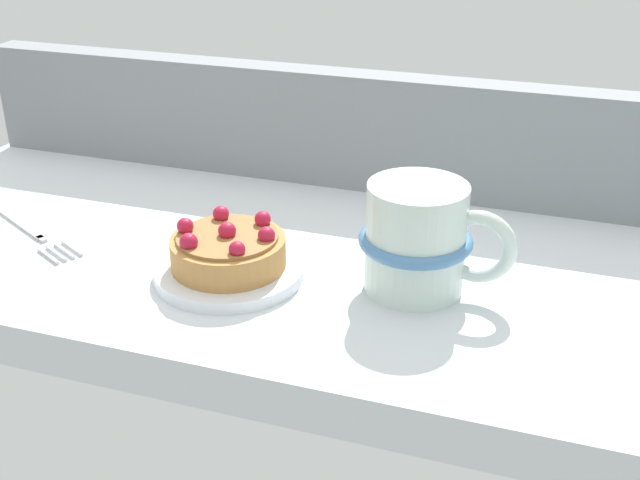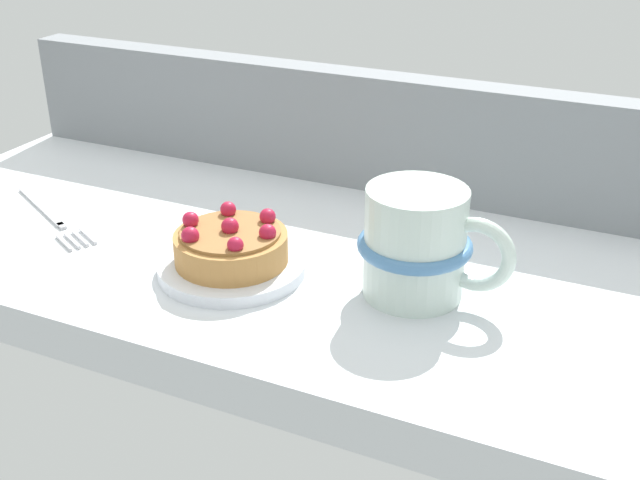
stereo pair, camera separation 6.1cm
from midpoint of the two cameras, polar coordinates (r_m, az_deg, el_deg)
name	(u,v)px [view 2 (the right image)]	position (r cm, az deg, el deg)	size (l,w,h in cm)	color
ground_plane	(314,271)	(68.56, 2.15, -2.29)	(85.14, 35.88, 3.66)	silver
window_rail_back	(384,133)	(79.51, 6.84, 7.64)	(83.44, 3.54, 11.57)	gray
dessert_plate	(232,267)	(64.43, -3.64, -2.00)	(12.06, 12.06, 1.02)	silver
raspberry_tart	(231,245)	(63.51, -3.70, -0.41)	(9.17, 9.17, 3.80)	#B77F42
coffee_mug	(418,244)	(60.30, 10.00, -0.34)	(12.05, 8.77, 8.69)	silver
dessert_fork	(51,215)	(76.99, -16.64, 1.67)	(14.96, 9.07, 0.60)	#B7B7BC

